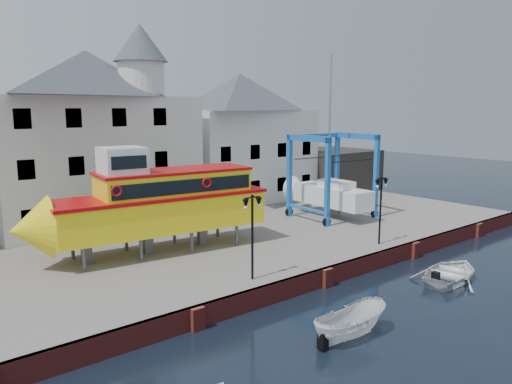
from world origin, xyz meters
TOP-DOWN VIEW (x-y plane):
  - ground at (0.00, 0.00)m, footprint 140.00×140.00m
  - hardstanding at (0.00, 11.00)m, footprint 44.00×22.00m
  - quay_wall at (-0.00, 0.10)m, footprint 44.00×0.47m
  - building_white_main at (-4.87, 18.39)m, footprint 14.00×8.30m
  - building_white_right at (9.00, 19.00)m, footprint 12.00×8.00m
  - shed_dark at (19.00, 17.00)m, footprint 8.00×7.00m
  - lamp_post_left at (-4.00, 1.20)m, footprint 1.12×0.32m
  - lamp_post_right at (6.00, 1.20)m, footprint 1.12×0.32m
  - tour_boat at (-5.85, 8.33)m, footprint 14.39×4.89m
  - travel_lift at (9.57, 8.99)m, footprint 5.90×8.10m
  - motorboat_a at (-3.63, -4.63)m, footprint 3.89×1.64m
  - motorboat_b at (6.17, -3.52)m, footprint 5.32×4.20m

SIDE VIEW (x-z plane):
  - ground at x=0.00m, z-range 0.00..0.00m
  - motorboat_a at x=-3.63m, z-range -0.74..0.74m
  - motorboat_b at x=6.17m, z-range -0.50..0.50m
  - hardstanding at x=0.00m, z-range 0.00..1.00m
  - quay_wall at x=0.00m, z-range 0.00..1.00m
  - shed_dark at x=19.00m, z-range 1.00..5.00m
  - travel_lift at x=9.57m, z-range -3.01..9.06m
  - tour_boat at x=-5.85m, z-range 0.82..6.97m
  - lamp_post_left at x=-4.00m, z-range 2.07..6.27m
  - lamp_post_right at x=6.00m, z-range 2.07..6.27m
  - building_white_right at x=9.00m, z-range 1.00..12.20m
  - building_white_main at x=-4.87m, z-range 0.34..14.34m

